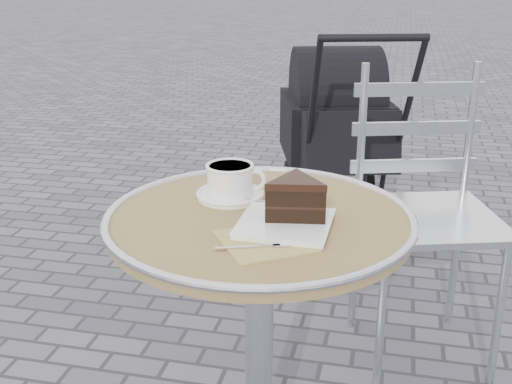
% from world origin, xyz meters
% --- Properties ---
extents(cafe_table, '(0.72, 0.72, 0.74)m').
position_xyz_m(cafe_table, '(0.00, 0.00, 0.57)').
color(cafe_table, silver).
rests_on(cafe_table, ground).
extents(cappuccino_set, '(0.19, 0.16, 0.08)m').
position_xyz_m(cappuccino_set, '(-0.09, 0.10, 0.77)').
color(cappuccino_set, white).
rests_on(cappuccino_set, cafe_table).
extents(cake_plate_set, '(0.27, 0.33, 0.11)m').
position_xyz_m(cake_plate_set, '(0.08, -0.04, 0.78)').
color(cake_plate_set, tan).
rests_on(cake_plate_set, cafe_table).
extents(bistro_chair, '(0.55, 0.55, 0.97)m').
position_xyz_m(bistro_chair, '(0.38, 0.74, 0.60)').
color(bistro_chair, silver).
rests_on(bistro_chair, ground).
extents(baby_stroller, '(0.70, 1.07, 1.03)m').
position_xyz_m(baby_stroller, '(0.02, 1.71, 0.46)').
color(baby_stroller, black).
rests_on(baby_stroller, ground).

